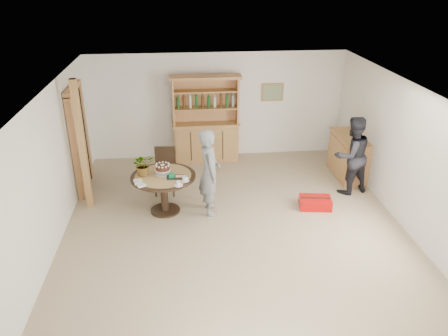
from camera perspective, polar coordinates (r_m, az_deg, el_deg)
ground at (r=7.78m, az=1.49°, el=-8.30°), size 7.00×7.00×0.00m
room_shell at (r=6.99m, az=1.67°, el=3.76°), size 6.04×7.04×2.52m
doorway at (r=9.26m, az=-18.43°, el=3.67°), size 0.13×1.10×2.18m
pine_post at (r=8.43m, az=-18.04°, el=2.71°), size 0.12×0.12×2.50m
hutch at (r=10.35m, az=-2.36°, el=4.69°), size 1.62×0.54×2.04m
sideboard at (r=9.94m, az=15.92°, el=1.49°), size 0.54×1.26×0.94m
dining_table at (r=8.18m, az=-7.89°, el=-1.91°), size 1.20×1.20×0.76m
dining_chair at (r=8.95m, az=-7.69°, el=0.07°), size 0.46×0.46×0.95m
birthday_cake at (r=8.10m, az=-8.00°, el=0.00°), size 0.30×0.30×0.20m
flower_vase at (r=8.09m, az=-10.51°, el=0.46°), size 0.47×0.44×0.42m
gift_tray at (r=7.98m, az=-6.45°, el=-1.09°), size 0.30×0.20×0.08m
coffee_cup_a at (r=7.83m, az=-5.10°, el=-1.44°), size 0.15×0.15×0.09m
coffee_cup_b at (r=7.68m, az=-5.97°, el=-2.07°), size 0.15×0.15×0.08m
napkins at (r=7.85m, az=-11.01°, el=-1.95°), size 0.24×0.33×0.03m
teen_boy at (r=7.99m, az=-1.91°, el=-0.53°), size 0.44×0.63×1.66m
adult_person at (r=9.11m, az=16.32°, el=1.59°), size 0.93×0.81×1.62m
red_suitcase at (r=8.64m, az=11.81°, el=-4.45°), size 0.65×0.48×0.21m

